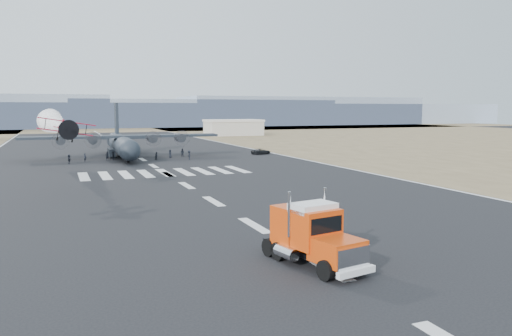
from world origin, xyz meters
TOP-DOWN VIEW (x-y plane):
  - ground at (0.00, 0.00)m, footprint 500.00×500.00m
  - scrub_far at (0.00, 230.00)m, footprint 500.00×80.00m
  - runway_markings at (0.00, 60.00)m, footprint 60.00×260.00m
  - ridge_seg_d at (0.00, 260.00)m, footprint 150.00×50.00m
  - ridge_seg_e at (65.00, 260.00)m, footprint 150.00×50.00m
  - ridge_seg_f at (130.00, 260.00)m, footprint 150.00×50.00m
  - ridge_seg_g at (195.00, 260.00)m, footprint 150.00×50.00m
  - hangar_right at (46.00, 150.00)m, footprint 20.50×12.50m
  - semi_truck at (-0.53, 0.68)m, footprint 4.34×9.11m
  - aerobatic_biplane at (-14.45, 34.69)m, footprint 6.25×5.64m
  - smoke_trail at (-16.01, 60.44)m, footprint 4.09×31.39m
  - transport_aircraft at (-3.12, 78.41)m, footprint 38.81×31.98m
  - support_vehicle at (26.02, 73.96)m, footprint 4.73×2.94m
  - crew_a at (-10.68, 72.12)m, footprint 0.73×0.74m
  - crew_b at (8.48, 74.13)m, footprint 0.99×0.92m
  - crew_c at (8.39, 67.99)m, footprint 0.60×1.20m
  - crew_d at (-5.45, 72.92)m, footprint 0.54×1.02m
  - crew_e at (5.82, 73.44)m, footprint 0.74×0.93m
  - crew_f at (-13.55, 68.85)m, footprint 0.59×1.61m
  - crew_g at (-6.58, 72.64)m, footprint 0.77×0.69m
  - crew_h at (2.49, 70.27)m, footprint 0.81×0.89m

SIDE VIEW (x-z plane):
  - ground at x=0.00m, z-range 0.00..0.00m
  - scrub_far at x=0.00m, z-range 0.00..0.00m
  - runway_markings at x=0.00m, z-range 0.00..0.01m
  - support_vehicle at x=26.02m, z-range 0.00..1.22m
  - crew_h at x=2.49m, z-range 0.00..1.56m
  - crew_a at x=-10.68m, z-range 0.00..1.57m
  - crew_e at x=5.82m, z-range 0.00..1.65m
  - crew_f at x=-13.55m, z-range 0.00..1.71m
  - crew_d at x=-5.45m, z-range 0.00..1.72m
  - crew_b at x=8.48m, z-range 0.00..1.74m
  - crew_g at x=-6.58m, z-range 0.00..1.74m
  - crew_c at x=8.39m, z-range 0.00..1.82m
  - semi_truck at x=-0.53m, z-range -0.03..3.97m
  - transport_aircraft at x=-3.12m, z-range -2.72..8.51m
  - hangar_right at x=46.00m, z-range 0.06..5.96m
  - ridge_seg_d at x=0.00m, z-range 0.00..13.00m
  - ridge_seg_g at x=195.00m, z-range 0.00..13.00m
  - ridge_seg_e at x=65.00m, z-range 0.00..15.00m
  - aerobatic_biplane at x=-14.45m, z-range 6.25..9.11m
  - smoke_trail at x=-16.01m, z-range 5.93..9.87m
  - ridge_seg_f at x=130.00m, z-range 0.00..17.00m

